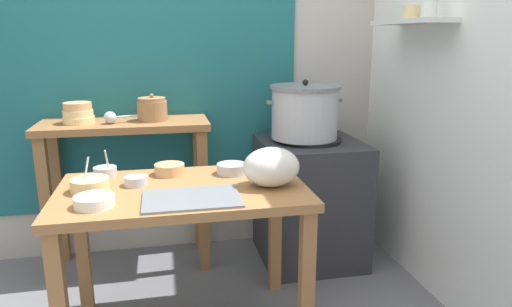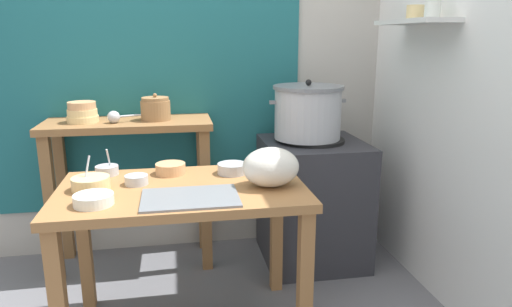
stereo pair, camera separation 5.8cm
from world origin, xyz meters
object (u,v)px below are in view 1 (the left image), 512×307
Objects in this scene: plastic_bag at (271,167)px; prep_bowl_5 at (232,168)px; prep_table at (184,211)px; clay_pot at (152,109)px; prep_bowl_1 at (90,184)px; prep_bowl_4 at (169,169)px; prep_bowl_2 at (105,171)px; prep_bowl_3 at (136,180)px; back_shelf_table at (127,158)px; ladle at (112,117)px; stove_block at (309,200)px; prep_bowl_0 at (94,201)px; serving_tray at (192,198)px; steamer_pot at (305,112)px; bowl_stack_enamel at (78,113)px.

prep_bowl_5 is at bearing 122.51° from plastic_bag.
clay_pot is at bearing 99.89° from prep_table.
prep_bowl_4 is (0.34, 0.19, -0.00)m from prep_bowl_1.
prep_bowl_2 is 0.31m from prep_bowl_4.
prep_bowl_3 is at bearing -96.52° from clay_pot.
back_shelf_table is 0.72m from prep_bowl_1.
ladle is at bearing -134.43° from back_shelf_table.
stove_block is 0.89m from plastic_bag.
serving_tray is at bearing 0.38° from prep_bowl_0.
plastic_bag is at bearing 8.41° from prep_bowl_0.
steamer_pot reaches higher than stove_block.
prep_table is 0.79m from back_shelf_table.
back_shelf_table is at bearing 45.57° from ladle.
steamer_pot is at bearing -5.97° from back_shelf_table.
prep_bowl_4 is (0.30, -0.04, 0.00)m from prep_bowl_2.
back_shelf_table is 0.33m from clay_pot.
bowl_stack_enamel reaches higher than prep_bowl_0.
plastic_bag is (-0.41, -0.67, 0.43)m from stove_block.
prep_bowl_2 is (-0.23, -0.48, -0.22)m from clay_pot.
plastic_bag reaches higher than prep_bowl_2.
serving_tray is at bearing -70.55° from back_shelf_table.
prep_bowl_1 is (-0.42, 0.20, 0.03)m from serving_tray.
clay_pot reaches higher than prep_bowl_2.
bowl_stack_enamel is at bearing 110.64° from prep_bowl_2.
bowl_stack_enamel reaches higher than prep_table.
clay_pot is at bearing 99.85° from serving_tray.
plastic_bag is at bearing -57.49° from prep_bowl_5.
steamer_pot is (-0.04, 0.02, 0.56)m from stove_block.
prep_bowl_5 is (-0.51, -0.46, -0.19)m from steamer_pot.
stove_block is 1.26m from prep_bowl_2.
prep_bowl_0 is (-1.11, -0.80, -0.19)m from steamer_pot.
prep_bowl_1 is 1.56× the size of prep_bowl_3.
steamer_pot is at bearing 47.32° from serving_tray.
ladle is at bearing 113.97° from serving_tray.
prep_bowl_1 is at bearing -110.64° from clay_pot.
back_shelf_table is 0.91m from prep_bowl_0.
steamer_pot is 1.32m from prep_bowl_1.
prep_table is at bearing 170.97° from plastic_bag.
ladle is (-0.35, 0.68, 0.33)m from prep_table.
ladle reaches higher than serving_tray.
stove_block is at bearing 27.97° from prep_bowl_3.
prep_table is at bearing -80.11° from clay_pot.
prep_bowl_5 is (-0.15, 0.23, -0.06)m from plastic_bag.
ladle reaches higher than back_shelf_table.
serving_tray is (0.32, -0.90, 0.05)m from back_shelf_table.
ladle reaches higher than prep_bowl_5.
serving_tray is at bearing -80.33° from prep_table.
prep_bowl_2 is (-0.00, 0.42, 0.00)m from prep_bowl_0.
ladle is at bearing 89.62° from prep_bowl_0.
prep_bowl_5 is at bearing 12.26° from prep_bowl_1.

